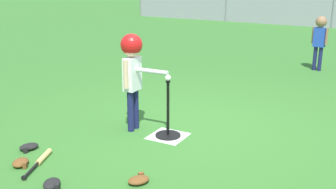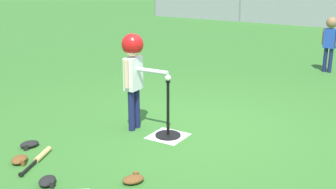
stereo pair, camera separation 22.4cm
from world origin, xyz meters
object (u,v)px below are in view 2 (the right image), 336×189
Objects in this scene: baseball_on_tee at (168,78)px; glove_by_plate at (29,144)px; batting_tee at (168,127)px; fielder_near_right at (330,37)px; glove_near_bats at (47,181)px; spare_bat_wood at (40,157)px; glove_tossed_aside at (20,160)px; batter_child at (133,62)px; glove_outfield_drop at (133,179)px.

baseball_on_tee is 0.28× the size of glove_by_plate.
batting_tee is 0.65× the size of fielder_near_right.
baseball_on_tee reaches higher than glove_near_bats.
glove_tossed_aside reaches higher than spare_bat_wood.
spare_bat_wood is 2.39× the size of glove_by_plate.
batter_child reaches higher than glove_tossed_aside.
glove_near_bats is 1.00× the size of glove_outfield_drop.
spare_bat_wood is 2.36× the size of glove_tossed_aside.
baseball_on_tee is 0.27× the size of glove_outfield_drop.
baseball_on_tee is 4.71m from fielder_near_right.
fielder_near_right is 5.89m from glove_outfield_drop.
spare_bat_wood is at bearing -174.13° from glove_outfield_drop.
batting_tee reaches higher than glove_outfield_drop.
fielder_near_right is at bearing 69.30° from glove_by_plate.
glove_tossed_aside is at bearing -123.42° from batting_tee.
glove_near_bats is 1.00× the size of glove_tossed_aside.
batting_tee is at bearing 90.00° from baseball_on_tee.
baseball_on_tee is 0.27× the size of glove_near_bats.
glove_near_bats is (-0.36, -1.67, -0.08)m from batting_tee.
batter_child is at bearing -107.52° from fielder_near_right.
glove_near_bats is (0.86, -0.52, 0.00)m from glove_by_plate.
batter_child reaches higher than glove_by_plate.
glove_by_plate is at bearing -110.70° from fielder_near_right.
glove_outfield_drop reaches higher than spare_bat_wood.
glove_outfield_drop is at bearing 34.34° from glove_near_bats.
glove_by_plate is 0.99× the size of glove_tossed_aside.
glove_near_bats and glove_outfield_drop have the same top height.
glove_tossed_aside is 1.00× the size of glove_outfield_drop.
batting_tee is at bearing 57.08° from spare_bat_wood.
glove_outfield_drop is at bearing -54.64° from batter_child.
glove_by_plate is 1.56m from glove_outfield_drop.
batter_child reaches higher than glove_outfield_drop.
batting_tee is at bearing 105.62° from glove_outfield_drop.
glove_by_plate is (-1.22, -1.15, -0.08)m from batting_tee.
batter_child is 1.61m from spare_bat_wood.
glove_near_bats is (-1.31, -6.29, -0.68)m from fielder_near_right.
baseball_on_tee reaches higher than batting_tee.
batter_child is 4.86m from fielder_near_right.
spare_bat_wood is at bearing -122.92° from batting_tee.
glove_by_plate is at bearing -136.79° from baseball_on_tee.
glove_near_bats is at bearing -101.81° from fielder_near_right.
glove_outfield_drop is (0.33, -1.20, -0.73)m from baseball_on_tee.
glove_by_plate reaches higher than spare_bat_wood.
baseball_on_tee is at bearing 57.08° from spare_bat_wood.
fielder_near_right is 4.13× the size of glove_outfield_drop.
glove_tossed_aside is at bearing -167.50° from glove_outfield_drop.
glove_tossed_aside is (-0.98, -1.49, -0.73)m from baseball_on_tee.
batter_child is at bearing 75.07° from spare_bat_wood.
glove_by_plate is 1.01m from glove_near_bats.
glove_near_bats is at bearing -31.07° from glove_by_plate.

